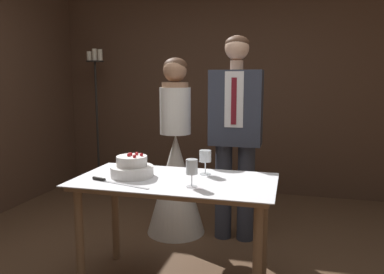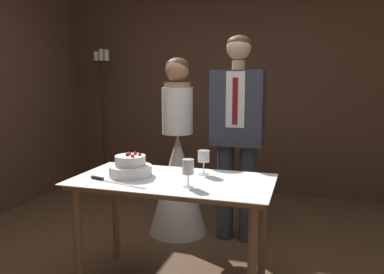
# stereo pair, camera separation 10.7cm
# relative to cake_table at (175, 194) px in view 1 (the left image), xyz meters

# --- Properties ---
(wall_back) EXTENTS (4.53, 0.12, 2.79)m
(wall_back) POSITION_rel_cake_table_xyz_m (-0.11, 2.42, 0.73)
(wall_back) COLOR #513828
(wall_back) RESTS_ON ground_plane
(cake_table) EXTENTS (1.34, 0.70, 0.76)m
(cake_table) POSITION_rel_cake_table_xyz_m (0.00, 0.00, 0.00)
(cake_table) COLOR #8E6B4C
(cake_table) RESTS_ON ground_plane
(tiered_cake) EXTENTS (0.29, 0.29, 0.17)m
(tiered_cake) POSITION_rel_cake_table_xyz_m (-0.31, -0.00, 0.16)
(tiered_cake) COLOR white
(tiered_cake) RESTS_ON cake_table
(cake_knife) EXTENTS (0.45, 0.14, 0.02)m
(cake_knife) POSITION_rel_cake_table_xyz_m (-0.39, -0.18, 0.11)
(cake_knife) COLOR silver
(cake_knife) RESTS_ON cake_table
(wine_glass_near) EXTENTS (0.08, 0.08, 0.17)m
(wine_glass_near) POSITION_rel_cake_table_xyz_m (0.17, 0.18, 0.22)
(wine_glass_near) COLOR silver
(wine_glass_near) RESTS_ON cake_table
(wine_glass_middle) EXTENTS (0.07, 0.07, 0.17)m
(wine_glass_middle) POSITION_rel_cake_table_xyz_m (0.16, -0.15, 0.22)
(wine_glass_middle) COLOR silver
(wine_glass_middle) RESTS_ON cake_table
(bride) EXTENTS (0.54, 0.54, 1.62)m
(bride) POSITION_rel_cake_table_xyz_m (-0.27, 0.89, -0.06)
(bride) COLOR white
(bride) RESTS_ON ground_plane
(groom) EXTENTS (0.45, 0.25, 1.79)m
(groom) POSITION_rel_cake_table_xyz_m (0.27, 0.89, 0.35)
(groom) COLOR #333847
(groom) RESTS_ON ground_plane
(candle_stand) EXTENTS (0.28, 0.28, 1.81)m
(candle_stand) POSITION_rel_cake_table_xyz_m (-1.67, 1.97, 0.27)
(candle_stand) COLOR black
(candle_stand) RESTS_ON ground_plane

